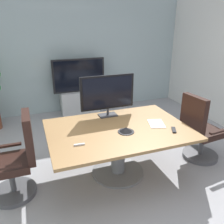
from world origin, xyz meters
TOP-DOWN VIEW (x-y plane):
  - ground_plane at (0.00, 0.00)m, footprint 6.73×6.73m
  - wall_back_glass_partition at (0.00, 2.86)m, footprint 5.27×0.10m
  - conference_table at (-0.11, -0.03)m, footprint 1.92×1.34m
  - office_chair_left at (-1.45, 0.00)m, footprint 0.60×0.57m
  - office_chair_right at (1.23, -0.11)m, footprint 0.62×0.60m
  - tv_monitor at (-0.09, 0.47)m, footprint 0.84×0.18m
  - wall_display_unit at (-0.09, 2.51)m, footprint 1.20×0.36m
  - conference_phone at (-0.05, -0.17)m, footprint 0.22×0.22m
  - remote_control at (0.57, -0.35)m, footprint 0.12×0.17m
  - whiteboard_marker at (-0.72, -0.30)m, footprint 0.13×0.03m
  - paper_notepad at (0.46, -0.08)m, footprint 0.29×0.35m

SIDE VIEW (x-z plane):
  - ground_plane at x=0.00m, z-range 0.00..0.00m
  - wall_display_unit at x=-0.09m, z-range -0.21..1.10m
  - office_chair_left at x=-1.45m, z-range -0.09..1.00m
  - office_chair_right at x=1.23m, z-range -0.09..1.00m
  - conference_table at x=-0.11m, z-range 0.19..0.92m
  - paper_notepad at x=0.46m, z-range 0.72..0.73m
  - remote_control at x=0.57m, z-range 0.72..0.74m
  - whiteboard_marker at x=-0.72m, z-range 0.72..0.74m
  - conference_phone at x=-0.05m, z-range 0.72..0.79m
  - tv_monitor at x=-0.09m, z-range 0.77..1.40m
  - wall_back_glass_partition at x=0.00m, z-range 0.00..2.68m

